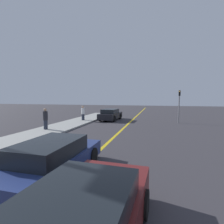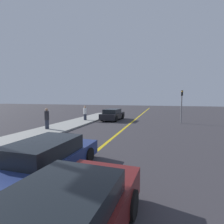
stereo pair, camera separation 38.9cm
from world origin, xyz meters
TOP-DOWN VIEW (x-y plane):
  - road_center_line at (0.00, 18.00)m, footprint 0.20×60.00m
  - sidewalk_left at (-5.55, 15.12)m, footprint 3.02×30.24m
  - car_ahead_center at (-0.60, 8.09)m, footprint 1.97×4.69m
  - car_far_distant at (-2.54, 22.97)m, footprint 2.10×4.34m
  - pedestrian_mid_group at (-5.94, 15.25)m, footprint 0.37×0.37m
  - pedestrian_far_standing at (-5.30, 21.24)m, footprint 0.39×0.39m
  - traffic_light at (5.06, 22.46)m, footprint 0.18×0.40m

SIDE VIEW (x-z plane):
  - road_center_line at x=0.00m, z-range 0.00..0.01m
  - sidewalk_left at x=-5.55m, z-range 0.00..0.12m
  - car_ahead_center at x=-0.60m, z-range -0.02..1.28m
  - car_far_distant at x=-2.54m, z-range -0.01..1.31m
  - pedestrian_far_standing at x=-5.30m, z-range 0.12..1.74m
  - pedestrian_mid_group at x=-5.94m, z-range 0.12..1.83m
  - traffic_light at x=5.06m, z-range 0.43..3.85m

